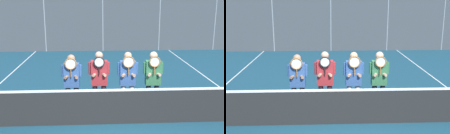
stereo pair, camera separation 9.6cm
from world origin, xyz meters
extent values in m
plane|color=navy|center=(0.00, 0.00, 0.00)|extent=(120.00, 120.00, 0.00)
ellipsoid|color=#5B7551|center=(0.00, 59.81, 0.00)|extent=(101.72, 56.51, 19.78)
cube|color=beige|center=(1.79, 18.36, 1.70)|extent=(17.60, 5.00, 3.39)
cylinder|color=gray|center=(-3.38, 10.08, 1.62)|extent=(0.06, 0.06, 3.24)
cylinder|color=gray|center=(0.00, 10.08, 1.62)|extent=(0.06, 0.06, 3.24)
cylinder|color=gray|center=(3.38, 10.08, 1.62)|extent=(0.06, 0.06, 3.24)
cylinder|color=gray|center=(6.75, 10.08, 1.62)|extent=(0.06, 0.06, 3.24)
cube|color=#42474C|center=(0.00, 10.08, 1.62)|extent=(20.26, 0.02, 3.24)
cube|color=black|center=(0.00, 0.00, 0.44)|extent=(10.58, 0.02, 0.88)
cube|color=white|center=(0.00, 0.00, 0.90)|extent=(10.58, 0.03, 0.06)
cube|color=white|center=(4.01, 3.00, 0.00)|extent=(0.05, 16.00, 0.01)
cylinder|color=#56565B|center=(-1.17, 0.64, 0.40)|extent=(0.13, 0.13, 0.81)
cylinder|color=#56565B|center=(-0.94, 0.64, 0.40)|extent=(0.13, 0.13, 0.81)
cube|color=#335693|center=(-1.05, 0.64, 1.13)|extent=(0.41, 0.22, 0.64)
sphere|color=#997056|center=(-1.05, 0.64, 1.58)|extent=(0.21, 0.21, 0.21)
cylinder|color=#335693|center=(-1.28, 0.64, 1.25)|extent=(0.08, 0.08, 0.31)
cylinder|color=#335693|center=(-0.82, 0.64, 1.25)|extent=(0.08, 0.08, 0.31)
cylinder|color=#997056|center=(-1.16, 0.55, 1.12)|extent=(0.16, 0.27, 0.08)
cylinder|color=#997056|center=(-0.95, 0.55, 1.12)|extent=(0.16, 0.27, 0.08)
cylinder|color=#936033|center=(-1.05, 0.46, 1.24)|extent=(0.03, 0.03, 0.20)
torus|color=#936033|center=(-1.05, 0.46, 1.48)|extent=(0.32, 0.03, 0.32)
cylinder|color=silver|center=(-1.05, 0.46, 1.48)|extent=(0.26, 0.00, 0.26)
cylinder|color=#232838|center=(-0.44, 0.65, 0.42)|extent=(0.13, 0.13, 0.84)
cylinder|color=#232838|center=(-0.20, 0.65, 0.42)|extent=(0.13, 0.13, 0.84)
cube|color=maroon|center=(-0.32, 0.65, 1.17)|extent=(0.43, 0.22, 0.67)
sphere|color=tan|center=(-0.32, 0.65, 1.65)|extent=(0.20, 0.20, 0.20)
cylinder|color=maroon|center=(-0.57, 0.65, 1.30)|extent=(0.08, 0.08, 0.33)
cylinder|color=maroon|center=(-0.08, 0.65, 1.30)|extent=(0.08, 0.08, 0.33)
cylinder|color=tan|center=(-0.43, 0.56, 1.16)|extent=(0.16, 0.27, 0.08)
cylinder|color=tan|center=(-0.21, 0.56, 1.16)|extent=(0.16, 0.27, 0.08)
cylinder|color=black|center=(-0.32, 0.47, 1.28)|extent=(0.03, 0.03, 0.20)
torus|color=black|center=(-0.32, 0.47, 1.51)|extent=(0.29, 0.03, 0.29)
cylinder|color=silver|center=(-0.32, 0.47, 1.51)|extent=(0.24, 0.00, 0.24)
cylinder|color=white|center=(0.32, 0.62, 0.42)|extent=(0.13, 0.13, 0.83)
cylinder|color=white|center=(0.55, 0.62, 0.42)|extent=(0.13, 0.13, 0.83)
cube|color=#335693|center=(0.44, 0.62, 1.16)|extent=(0.42, 0.22, 0.66)
sphere|color=tan|center=(0.44, 0.62, 1.64)|extent=(0.20, 0.20, 0.20)
cylinder|color=#335693|center=(0.20, 0.62, 1.29)|extent=(0.08, 0.08, 0.32)
cylinder|color=#335693|center=(0.67, 0.62, 1.29)|extent=(0.08, 0.08, 0.32)
cylinder|color=tan|center=(0.33, 0.53, 1.15)|extent=(0.16, 0.27, 0.08)
cylinder|color=tan|center=(0.54, 0.53, 1.15)|extent=(0.16, 0.27, 0.08)
cylinder|color=#936033|center=(0.44, 0.44, 1.27)|extent=(0.03, 0.03, 0.20)
torus|color=#936033|center=(0.44, 0.44, 1.51)|extent=(0.32, 0.03, 0.32)
cylinder|color=silver|center=(0.44, 0.44, 1.51)|extent=(0.26, 0.00, 0.26)
cylinder|color=#232838|center=(1.01, 0.63, 0.42)|extent=(0.13, 0.13, 0.84)
cylinder|color=#232838|center=(1.23, 0.63, 0.42)|extent=(0.13, 0.13, 0.84)
cube|color=#337047|center=(1.12, 0.63, 1.17)|extent=(0.40, 0.22, 0.66)
sphere|color=tan|center=(1.12, 0.63, 1.63)|extent=(0.21, 0.21, 0.21)
cylinder|color=#337047|center=(0.89, 0.63, 1.29)|extent=(0.08, 0.08, 0.32)
cylinder|color=#337047|center=(1.35, 0.63, 1.29)|extent=(0.08, 0.08, 0.32)
cylinder|color=tan|center=(1.02, 0.54, 1.15)|extent=(0.16, 0.27, 0.08)
cylinder|color=tan|center=(1.22, 0.54, 1.15)|extent=(0.16, 0.27, 0.08)
cylinder|color=#936033|center=(1.12, 0.45, 1.27)|extent=(0.03, 0.03, 0.20)
torus|color=#936033|center=(1.12, 0.45, 1.51)|extent=(0.30, 0.03, 0.30)
cylinder|color=silver|center=(1.12, 0.45, 1.51)|extent=(0.24, 0.00, 0.24)
cube|color=navy|center=(-6.11, 12.27, 0.67)|extent=(4.65, 1.80, 0.75)
cube|color=#2D3842|center=(-6.11, 12.27, 1.35)|extent=(2.56, 1.66, 0.61)
cylinder|color=black|center=(-4.60, 11.35, 0.30)|extent=(0.60, 0.16, 0.60)
cylinder|color=black|center=(-4.60, 13.19, 0.30)|extent=(0.60, 0.16, 0.60)
cube|color=navy|center=(-0.71, 12.65, 0.70)|extent=(4.41, 1.71, 0.81)
cube|color=#2D3842|center=(-0.71, 12.65, 1.44)|extent=(2.42, 1.57, 0.66)
cylinder|color=black|center=(0.73, 11.77, 0.30)|extent=(0.60, 0.16, 0.60)
cylinder|color=black|center=(0.73, 13.52, 0.30)|extent=(0.60, 0.16, 0.60)
cylinder|color=black|center=(-2.14, 11.77, 0.30)|extent=(0.60, 0.16, 0.60)
cylinder|color=black|center=(-2.14, 13.52, 0.30)|extent=(0.60, 0.16, 0.60)
cube|color=black|center=(4.43, 12.78, 0.72)|extent=(4.11, 1.85, 0.84)
cube|color=#2D3842|center=(4.43, 12.78, 1.49)|extent=(2.26, 1.70, 0.69)
cylinder|color=black|center=(5.76, 11.84, 0.30)|extent=(0.60, 0.16, 0.60)
cylinder|color=black|center=(5.76, 13.73, 0.30)|extent=(0.60, 0.16, 0.60)
cylinder|color=black|center=(3.09, 11.84, 0.30)|extent=(0.60, 0.16, 0.60)
cylinder|color=black|center=(3.09, 13.73, 0.30)|extent=(0.60, 0.16, 0.60)
camera|label=1|loc=(-0.38, -6.55, 3.13)|focal=45.00mm
camera|label=2|loc=(-0.29, -6.56, 3.13)|focal=45.00mm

